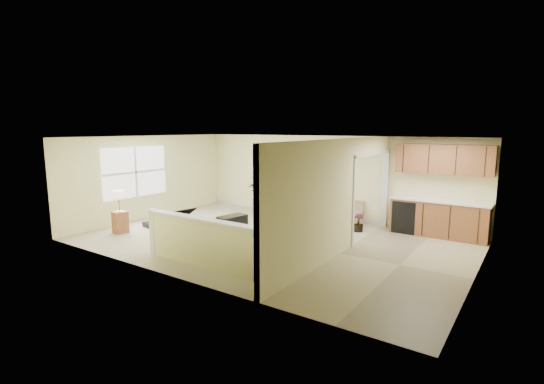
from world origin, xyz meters
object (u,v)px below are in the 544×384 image
Objects in this scene: palm_plant at (265,196)px; small_plant at (358,224)px; lamp_stand at (120,215)px; loveseat at (336,212)px; accent_table at (304,201)px; piano_bench at (232,225)px; piano at (173,209)px.

small_plant is (3.31, -0.39, -0.39)m from palm_plant.
lamp_stand reaches higher than small_plant.
loveseat is 1.22× the size of palm_plant.
loveseat is at bearing -3.09° from accent_table.
accent_table is 0.73× the size of lamp_stand.
loveseat reaches higher than piano_bench.
accent_table is 5.28m from lamp_stand.
loveseat is 5.96m from lamp_stand.
piano is at bearing -151.11° from loveseat.
piano is 2.22× the size of piano_bench.
accent_table is (2.47, 3.02, 0.03)m from piano.
accent_table is 2.15m from small_plant.
piano is at bearing -152.08° from small_plant.
piano is 1.01× the size of loveseat.
loveseat reaches higher than accent_table.
palm_plant is 1.21× the size of lamp_stand.
piano_bench is 2.83m from accent_table.
accent_table is at bearing 10.77° from palm_plant.
piano_bench is 3.34m from small_plant.
piano_bench is 1.59× the size of small_plant.
palm_plant is at bearing 173.27° from small_plant.
piano is 3.90m from accent_table.
accent_table reaches higher than small_plant.
small_plant is (4.50, 2.39, -0.30)m from piano.
small_plant is (2.56, 2.13, -0.05)m from piano_bench.
palm_plant is 4.42m from lamp_stand.
piano reaches higher than loveseat.
lamp_stand is (-4.21, -4.21, 0.15)m from loveseat.
lamp_stand is (-2.56, -1.51, 0.22)m from piano_bench.
palm_plant is (1.20, 2.78, 0.09)m from piano.
palm_plant is 2.85× the size of small_plant.
piano reaches higher than accent_table.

